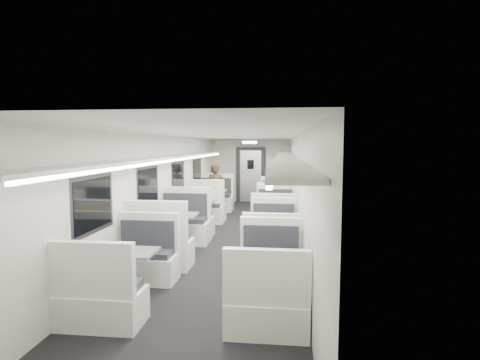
% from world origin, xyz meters
% --- Properties ---
extents(room, '(3.24, 12.24, 2.64)m').
position_xyz_m(room, '(0.00, 0.00, 1.20)').
color(room, black).
rests_on(room, ground).
extents(booth_left_a, '(1.13, 2.29, 1.22)m').
position_xyz_m(booth_left_a, '(-1.00, 3.11, 0.41)').
color(booth_left_a, white).
rests_on(booth_left_a, room).
extents(booth_left_b, '(1.09, 2.20, 1.18)m').
position_xyz_m(booth_left_b, '(-1.00, 1.26, 0.39)').
color(booth_left_b, white).
rests_on(booth_left_b, room).
extents(booth_left_c, '(1.14, 2.31, 1.24)m').
position_xyz_m(booth_left_c, '(-1.00, -1.00, 0.41)').
color(booth_left_c, white).
rests_on(booth_left_c, room).
extents(booth_left_d, '(1.00, 2.03, 1.09)m').
position_xyz_m(booth_left_d, '(-1.00, -3.28, 0.36)').
color(booth_left_d, white).
rests_on(booth_left_d, room).
extents(booth_right_a, '(1.05, 2.12, 1.14)m').
position_xyz_m(booth_right_a, '(1.00, 3.29, 0.38)').
color(booth_right_a, white).
rests_on(booth_right_a, room).
extents(booth_right_b, '(1.02, 2.08, 1.11)m').
position_xyz_m(booth_right_b, '(1.00, 1.07, 0.37)').
color(booth_right_b, white).
rests_on(booth_right_b, room).
extents(booth_right_c, '(0.98, 1.98, 1.06)m').
position_xyz_m(booth_right_c, '(1.00, -1.14, 0.35)').
color(booth_right_c, white).
rests_on(booth_right_c, room).
extents(booth_right_d, '(0.97, 1.96, 1.05)m').
position_xyz_m(booth_right_d, '(1.00, -3.27, 0.35)').
color(booth_right_d, white).
rests_on(booth_right_d, room).
extents(passenger, '(0.67, 0.53, 1.60)m').
position_xyz_m(passenger, '(-0.86, 3.17, 0.80)').
color(passenger, black).
rests_on(passenger, room).
extents(window_a, '(0.02, 1.18, 0.84)m').
position_xyz_m(window_a, '(-1.49, 3.40, 1.35)').
color(window_a, black).
rests_on(window_a, room).
extents(window_b, '(0.02, 1.18, 0.84)m').
position_xyz_m(window_b, '(-1.49, 1.20, 1.35)').
color(window_b, black).
rests_on(window_b, room).
extents(window_c, '(0.02, 1.18, 0.84)m').
position_xyz_m(window_c, '(-1.49, -1.00, 1.35)').
color(window_c, black).
rests_on(window_c, room).
extents(window_d, '(0.02, 1.18, 0.84)m').
position_xyz_m(window_d, '(-1.49, -3.20, 1.35)').
color(window_d, black).
rests_on(window_d, room).
extents(luggage_rack_left, '(0.46, 10.40, 0.09)m').
position_xyz_m(luggage_rack_left, '(-1.24, -0.30, 1.92)').
color(luggage_rack_left, white).
rests_on(luggage_rack_left, room).
extents(luggage_rack_right, '(0.46, 10.40, 0.09)m').
position_xyz_m(luggage_rack_right, '(1.24, -0.30, 1.92)').
color(luggage_rack_right, white).
rests_on(luggage_rack_right, room).
extents(vestibule_door, '(1.10, 0.13, 2.10)m').
position_xyz_m(vestibule_door, '(0.00, 5.93, 1.04)').
color(vestibule_door, black).
rests_on(vestibule_door, room).
extents(exit_sign, '(0.62, 0.12, 0.16)m').
position_xyz_m(exit_sign, '(0.00, 5.44, 2.28)').
color(exit_sign, black).
rests_on(exit_sign, room).
extents(wall_notice, '(0.32, 0.02, 0.40)m').
position_xyz_m(wall_notice, '(0.75, 5.92, 1.50)').
color(wall_notice, silver).
rests_on(wall_notice, room).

